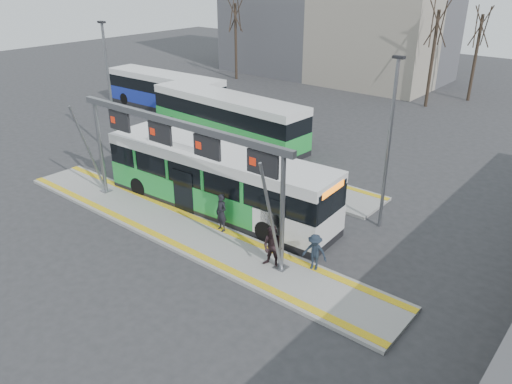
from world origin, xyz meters
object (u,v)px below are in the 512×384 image
(hero_bus, at_px, (217,180))
(passenger_a, at_px, (221,213))
(gantry, at_px, (177,143))
(passenger_c, at_px, (315,252))
(passenger_b, at_px, (273,247))

(hero_bus, relative_size, passenger_a, 7.11)
(gantry, relative_size, passenger_c, 8.18)
(passenger_b, bearing_deg, gantry, 169.16)
(passenger_b, xyz_separation_m, passenger_c, (1.42, 0.92, -0.13))
(gantry, height_order, passenger_b, gantry)
(gantry, xyz_separation_m, passenger_b, (5.50, -0.08, -3.23))
(passenger_a, bearing_deg, hero_bus, 149.98)
(passenger_b, relative_size, passenger_c, 1.16)
(gantry, xyz_separation_m, passenger_c, (6.92, 0.84, -3.36))
(hero_bus, bearing_deg, gantry, -91.39)
(gantry, height_order, passenger_c, gantry)
(gantry, relative_size, hero_bus, 1.00)
(passenger_b, height_order, passenger_c, passenger_b)
(gantry, height_order, hero_bus, gantry)
(hero_bus, relative_size, passenger_b, 7.07)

